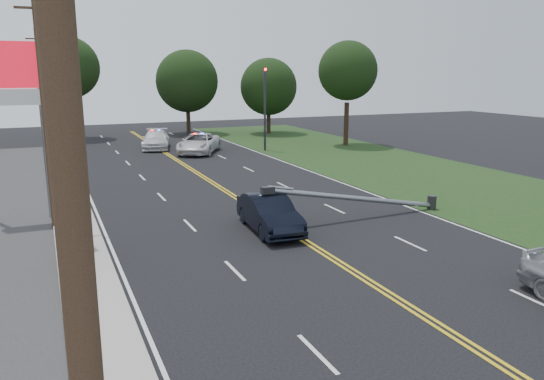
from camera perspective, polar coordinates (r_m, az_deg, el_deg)
name	(u,v)px	position (r m, az deg, el deg)	size (l,w,h in m)	color
ground	(394,297)	(16.83, 12.95, -11.19)	(120.00, 120.00, 0.00)	black
sidewalk	(78,237)	(23.27, -20.14, -4.77)	(1.80, 70.00, 0.12)	#A59F95
grass_verge	(484,192)	(32.62, 21.80, -0.16)	(12.00, 80.00, 0.01)	black
centerline_yellow	(266,216)	(25.08, -0.63, -2.87)	(0.36, 80.00, 0.00)	gold
pylon_sign	(10,88)	(26.32, -26.32, 9.80)	(3.20, 0.35, 8.00)	gray
traffic_signal	(265,102)	(45.89, -0.77, 9.48)	(0.28, 0.41, 7.05)	#2D2D30
fallen_streetlight	(365,199)	(25.07, 10.02, -0.93)	(9.36, 0.44, 1.91)	#2D2D30
utility_pole_near	(78,277)	(4.58, -20.16, -8.81)	(1.60, 0.28, 10.00)	#382619
utility_pole_mid	(45,111)	(24.34, -23.23, 7.79)	(1.60, 0.28, 10.00)	#382619
utility_pole_far	(41,93)	(46.31, -23.57, 9.57)	(1.60, 0.28, 10.00)	#382619
tree_6	(68,68)	(57.65, -21.06, 12.18)	(6.08, 6.08, 10.16)	black
tree_7	(187,81)	(59.30, -9.13, 11.48)	(6.71, 6.71, 9.06)	black
tree_8	(269,87)	(59.00, -0.37, 11.04)	(6.19, 6.19, 8.21)	black
tree_9	(348,71)	(49.67, 8.16, 12.56)	(5.36, 5.36, 9.48)	black
crashed_sedan	(269,213)	(22.69, -0.27, -2.53)	(1.64, 4.70, 1.55)	black
emergency_a	(199,143)	(45.14, -7.89, 5.00)	(2.73, 5.92, 1.65)	silver
emergency_b	(156,140)	(48.46, -12.38, 5.32)	(2.26, 5.57, 1.62)	silver
bystander_a	(76,241)	(19.35, -20.35, -5.18)	(0.68, 0.45, 1.86)	#2A2932
bystander_b	(73,236)	(19.80, -20.61, -4.66)	(0.95, 0.74, 1.96)	#B5B5BA
bystander_c	(77,230)	(21.09, -20.20, -4.06)	(1.05, 0.60, 1.63)	#1B1C44
bystander_d	(86,225)	(21.25, -19.37, -3.62)	(1.06, 0.44, 1.81)	#534842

